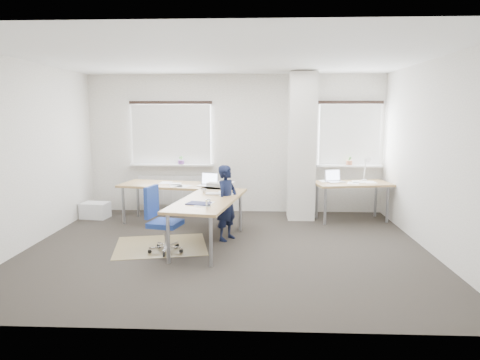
{
  "coord_description": "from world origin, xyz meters",
  "views": [
    {
      "loc": [
        0.48,
        -6.23,
        2.01
      ],
      "look_at": [
        0.17,
        0.9,
        0.91
      ],
      "focal_mm": 32.0,
      "sensor_mm": 36.0,
      "label": 1
    }
  ],
  "objects_px": {
    "person": "(227,203)",
    "task_chair": "(163,234)",
    "desk_main": "(193,193)",
    "desk_side": "(352,185)"
  },
  "relations": [
    {
      "from": "desk_side",
      "to": "person",
      "type": "bearing_deg",
      "value": -158.97
    },
    {
      "from": "task_chair",
      "to": "desk_main",
      "type": "bearing_deg",
      "value": 87.53
    },
    {
      "from": "desk_side",
      "to": "task_chair",
      "type": "height_order",
      "value": "desk_side"
    },
    {
      "from": "desk_main",
      "to": "task_chair",
      "type": "xyz_separation_m",
      "value": [
        -0.29,
        -1.02,
        -0.42
      ]
    },
    {
      "from": "desk_side",
      "to": "person",
      "type": "relative_size",
      "value": 1.24
    },
    {
      "from": "task_chair",
      "to": "person",
      "type": "bearing_deg",
      "value": 49.49
    },
    {
      "from": "desk_main",
      "to": "task_chair",
      "type": "bearing_deg",
      "value": -95.68
    },
    {
      "from": "desk_main",
      "to": "desk_side",
      "type": "bearing_deg",
      "value": 29.13
    },
    {
      "from": "desk_main",
      "to": "person",
      "type": "bearing_deg",
      "value": -21.43
    },
    {
      "from": "person",
      "to": "task_chair",
      "type": "bearing_deg",
      "value": 155.76
    }
  ]
}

